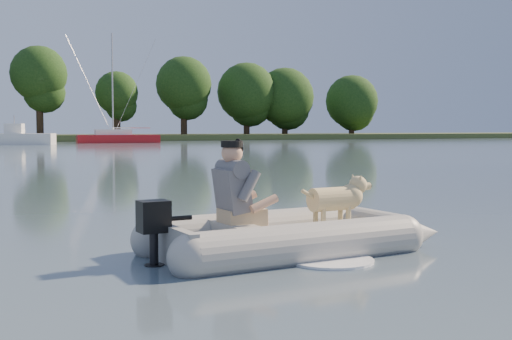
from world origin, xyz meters
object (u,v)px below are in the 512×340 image
motorboat (17,131)px  sailboat (117,138)px  dinghy (289,201)px  dog (332,203)px  man (234,187)px

motorboat → sailboat: sailboat is taller
dinghy → dog: (0.57, 0.09, -0.06)m
dog → man: bearing=-180.0°
motorboat → sailboat: bearing=37.4°
dinghy → sailboat: (9.17, 49.57, -0.10)m
sailboat → dinghy: bearing=-95.4°
dinghy → dog: dinghy is taller
man → dog: size_ratio=1.16×
sailboat → man: bearing=-96.1°
motorboat → man: bearing=-73.0°
dinghy → dog: bearing=4.6°
man → motorboat: motorboat is taller
dog → motorboat: size_ratio=0.15×
man → sailboat: sailboat is taller
man → motorboat: (1.46, 46.75, 0.39)m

